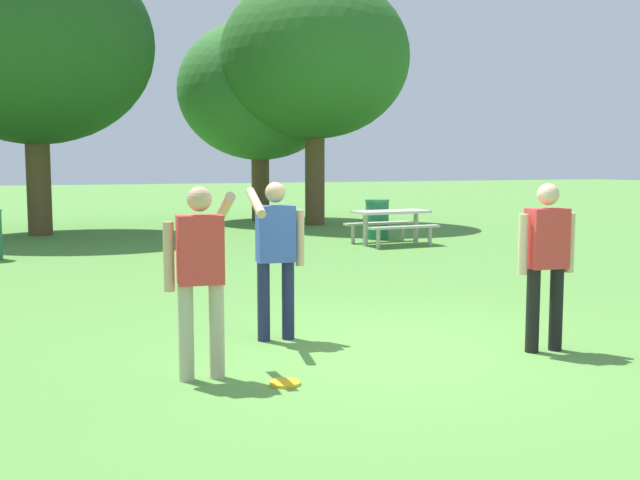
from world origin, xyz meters
name	(u,v)px	position (x,y,z in m)	size (l,w,h in m)	color
ground_plane	(386,351)	(0.00, 0.00, 0.00)	(120.00, 120.00, 0.00)	#568E3D
person_thrower	(546,256)	(1.43, -0.60, 0.94)	(0.61, 0.26, 1.64)	black
person_catcher	(200,267)	(-1.88, -0.19, 0.96)	(0.67, 0.66, 1.64)	#B7AD93
person_bystander	(276,248)	(-0.82, 0.86, 0.96)	(0.67, 0.66, 1.64)	#1E234C
frisbee	(285,383)	(-1.29, -0.63, 0.01)	(0.26, 0.26, 0.03)	yellow
picnic_table_near	(391,220)	(4.67, 8.42, 0.56)	(1.75, 1.49, 0.77)	beige
trash_can_further_along	(377,219)	(4.95, 9.64, 0.48)	(0.59, 0.59, 0.96)	#237047
tree_slender_mid	(33,43)	(-2.52, 13.89, 4.81)	(5.95, 5.95, 7.36)	brown
tree_back_left	(260,91)	(4.21, 16.25, 4.11)	(5.17, 5.17, 6.32)	brown
tree_back_right	(315,58)	(5.19, 14.10, 4.89)	(5.56, 5.56, 7.28)	brown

